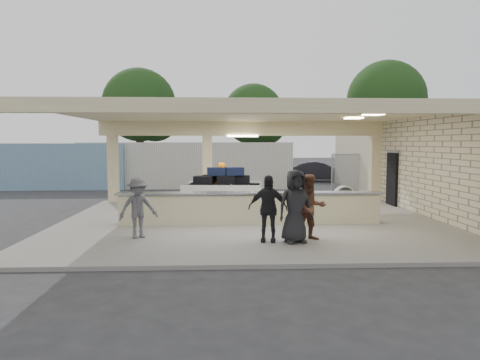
{
  "coord_description": "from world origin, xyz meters",
  "views": [
    {
      "loc": [
        -0.86,
        -13.59,
        2.6
      ],
      "look_at": [
        -0.25,
        1.0,
        1.33
      ],
      "focal_mm": 32.0,
      "sensor_mm": 36.0,
      "label": 1
    }
  ],
  "objects_px": {
    "baggage_counter": "(250,208)",
    "car_white_b": "(420,172)",
    "passenger_b": "(268,208)",
    "container_white": "(187,165)",
    "passenger_a": "(311,207)",
    "container_blue": "(39,166)",
    "car_dark": "(319,172)",
    "baggage_handler": "(220,187)",
    "passenger_d": "(295,206)",
    "passenger_c": "(138,208)",
    "luggage_cart": "(222,188)",
    "drum_fan": "(344,197)",
    "car_white_a": "(380,171)"
  },
  "relations": [
    {
      "from": "car_white_a",
      "to": "container_blue",
      "type": "height_order",
      "value": "container_blue"
    },
    {
      "from": "luggage_cart",
      "to": "drum_fan",
      "type": "bearing_deg",
      "value": 9.76
    },
    {
      "from": "baggage_counter",
      "to": "car_dark",
      "type": "xyz_separation_m",
      "value": [
        5.62,
        15.31,
        0.08
      ]
    },
    {
      "from": "passenger_a",
      "to": "car_white_b",
      "type": "height_order",
      "value": "passenger_a"
    },
    {
      "from": "baggage_handler",
      "to": "passenger_c",
      "type": "xyz_separation_m",
      "value": [
        -2.12,
        -4.32,
        -0.09
      ]
    },
    {
      "from": "car_white_b",
      "to": "car_dark",
      "type": "relative_size",
      "value": 1.03
    },
    {
      "from": "passenger_b",
      "to": "container_white",
      "type": "relative_size",
      "value": 0.14
    },
    {
      "from": "passenger_d",
      "to": "car_dark",
      "type": "bearing_deg",
      "value": 61.63
    },
    {
      "from": "passenger_c",
      "to": "car_dark",
      "type": "height_order",
      "value": "passenger_c"
    },
    {
      "from": "baggage_counter",
      "to": "car_white_a",
      "type": "height_order",
      "value": "car_white_a"
    },
    {
      "from": "passenger_c",
      "to": "container_white",
      "type": "relative_size",
      "value": 0.13
    },
    {
      "from": "car_dark",
      "to": "container_blue",
      "type": "height_order",
      "value": "container_blue"
    },
    {
      "from": "car_white_a",
      "to": "car_white_b",
      "type": "height_order",
      "value": "car_white_a"
    },
    {
      "from": "baggage_counter",
      "to": "passenger_a",
      "type": "xyz_separation_m",
      "value": [
        1.4,
        -2.33,
        0.36
      ]
    },
    {
      "from": "container_white",
      "to": "drum_fan",
      "type": "bearing_deg",
      "value": -52.44
    },
    {
      "from": "baggage_counter",
      "to": "drum_fan",
      "type": "xyz_separation_m",
      "value": [
        3.71,
        2.63,
        -0.01
      ]
    },
    {
      "from": "car_white_b",
      "to": "passenger_d",
      "type": "bearing_deg",
      "value": 136.01
    },
    {
      "from": "car_white_b",
      "to": "container_blue",
      "type": "height_order",
      "value": "container_blue"
    },
    {
      "from": "luggage_cart",
      "to": "passenger_a",
      "type": "xyz_separation_m",
      "value": [
        2.29,
        -4.66,
        -0.03
      ]
    },
    {
      "from": "luggage_cart",
      "to": "container_white",
      "type": "xyz_separation_m",
      "value": [
        -2.04,
        9.64,
        0.33
      ]
    },
    {
      "from": "car_dark",
      "to": "container_white",
      "type": "distance_m",
      "value": 9.21
    },
    {
      "from": "luggage_cart",
      "to": "passenger_b",
      "type": "bearing_deg",
      "value": -70.21
    },
    {
      "from": "passenger_b",
      "to": "container_blue",
      "type": "bearing_deg",
      "value": 137.07
    },
    {
      "from": "luggage_cart",
      "to": "drum_fan",
      "type": "distance_m",
      "value": 4.62
    },
    {
      "from": "passenger_a",
      "to": "car_white_b",
      "type": "relative_size",
      "value": 0.41
    },
    {
      "from": "baggage_counter",
      "to": "passenger_a",
      "type": "distance_m",
      "value": 2.75
    },
    {
      "from": "passenger_d",
      "to": "baggage_handler",
      "type": "bearing_deg",
      "value": 97.27
    },
    {
      "from": "luggage_cart",
      "to": "car_white_a",
      "type": "relative_size",
      "value": 0.54
    },
    {
      "from": "baggage_handler",
      "to": "passenger_a",
      "type": "relative_size",
      "value": 1.05
    },
    {
      "from": "car_white_b",
      "to": "passenger_a",
      "type": "bearing_deg",
      "value": 136.69
    },
    {
      "from": "passenger_a",
      "to": "passenger_b",
      "type": "bearing_deg",
      "value": 175.36
    },
    {
      "from": "passenger_c",
      "to": "car_white_b",
      "type": "bearing_deg",
      "value": 16.95
    },
    {
      "from": "passenger_d",
      "to": "container_blue",
      "type": "height_order",
      "value": "container_blue"
    },
    {
      "from": "passenger_a",
      "to": "container_white",
      "type": "bearing_deg",
      "value": 96.76
    },
    {
      "from": "car_dark",
      "to": "car_white_b",
      "type": "bearing_deg",
      "value": -89.08
    },
    {
      "from": "luggage_cart",
      "to": "passenger_d",
      "type": "bearing_deg",
      "value": -63.29
    },
    {
      "from": "container_blue",
      "to": "container_white",
      "type": "bearing_deg",
      "value": 1.3
    },
    {
      "from": "baggage_counter",
      "to": "car_dark",
      "type": "height_order",
      "value": "car_dark"
    },
    {
      "from": "passenger_a",
      "to": "car_white_b",
      "type": "bearing_deg",
      "value": 47.35
    },
    {
      "from": "luggage_cart",
      "to": "car_dark",
      "type": "height_order",
      "value": "luggage_cart"
    },
    {
      "from": "baggage_counter",
      "to": "car_white_b",
      "type": "xyz_separation_m",
      "value": [
        12.18,
        14.54,
        0.07
      ]
    },
    {
      "from": "passenger_d",
      "to": "passenger_c",
      "type": "bearing_deg",
      "value": 156.86
    },
    {
      "from": "baggage_handler",
      "to": "car_white_b",
      "type": "distance_m",
      "value": 17.87
    },
    {
      "from": "car_dark",
      "to": "passenger_b",
      "type": "bearing_deg",
      "value": 170.93
    },
    {
      "from": "baggage_counter",
      "to": "luggage_cart",
      "type": "height_order",
      "value": "luggage_cart"
    },
    {
      "from": "passenger_b",
      "to": "car_white_b",
      "type": "height_order",
      "value": "passenger_b"
    },
    {
      "from": "baggage_counter",
      "to": "passenger_d",
      "type": "relative_size",
      "value": 4.46
    },
    {
      "from": "passenger_b",
      "to": "car_white_b",
      "type": "xyz_separation_m",
      "value": [
        11.89,
        16.98,
        -0.29
      ]
    },
    {
      "from": "drum_fan",
      "to": "car_white_a",
      "type": "bearing_deg",
      "value": 60.24
    },
    {
      "from": "container_blue",
      "to": "baggage_counter",
      "type": "bearing_deg",
      "value": -46.98
    }
  ]
}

